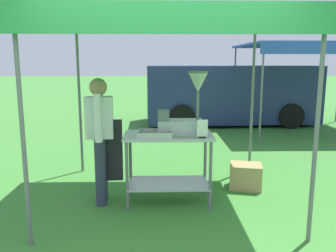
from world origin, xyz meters
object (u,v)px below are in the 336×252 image
(menu_sign, at_px, (202,130))
(supply_crate, at_px, (245,176))
(neighbour_tent, at_px, (310,47))
(van_navy, at_px, (230,94))
(stall_canopy, at_px, (168,25))
(donut_tray, at_px, (156,135))
(vendor, at_px, (100,134))
(donut_fryer, at_px, (184,112))
(donut_cart, at_px, (168,154))

(menu_sign, height_order, supply_crate, menu_sign)
(neighbour_tent, bearing_deg, van_navy, 144.36)
(van_navy, bearing_deg, stall_canopy, -108.67)
(donut_tray, distance_m, vendor, 0.72)
(menu_sign, relative_size, neighbour_tent, 0.07)
(stall_canopy, height_order, van_navy, stall_canopy)
(stall_canopy, distance_m, menu_sign, 1.35)
(donut_fryer, relative_size, vendor, 0.49)
(donut_fryer, xyz_separation_m, van_navy, (1.75, 5.88, -0.31))
(donut_tray, height_order, van_navy, van_navy)
(menu_sign, xyz_separation_m, vendor, (-1.26, 0.24, -0.10))
(vendor, relative_size, van_navy, 0.33)
(stall_canopy, xyz_separation_m, supply_crate, (1.13, 0.39, -2.07))
(stall_canopy, distance_m, donut_fryer, 1.08)
(menu_sign, relative_size, vendor, 0.14)
(stall_canopy, bearing_deg, vendor, -174.51)
(stall_canopy, bearing_deg, van_navy, 71.33)
(vendor, height_order, neighbour_tent, neighbour_tent)
(donut_tray, height_order, neighbour_tent, neighbour_tent)
(van_navy, distance_m, neighbour_tent, 2.52)
(donut_fryer, bearing_deg, neighbour_tent, 52.83)
(stall_canopy, bearing_deg, supply_crate, 18.86)
(vendor, bearing_deg, donut_cart, -1.00)
(donut_cart, distance_m, neighbour_tent, 6.13)
(vendor, distance_m, supply_crate, 2.16)
(donut_cart, xyz_separation_m, neighbour_tent, (3.71, 4.63, 1.53))
(stall_canopy, xyz_separation_m, donut_tray, (-0.16, -0.23, -1.32))
(donut_cart, xyz_separation_m, menu_sign, (0.40, -0.23, 0.35))
(supply_crate, relative_size, van_navy, 0.10)
(donut_cart, relative_size, van_navy, 0.23)
(donut_tray, bearing_deg, vendor, 167.78)
(supply_crate, height_order, neighbour_tent, neighbour_tent)
(donut_tray, bearing_deg, donut_cart, 40.73)
(supply_crate, bearing_deg, neighbour_tent, 58.13)
(donut_fryer, bearing_deg, donut_tray, -158.04)
(stall_canopy, relative_size, menu_sign, 13.63)
(vendor, height_order, van_navy, van_navy)
(donut_tray, height_order, donut_fryer, donut_fryer)
(donut_cart, relative_size, donut_tray, 2.65)
(menu_sign, bearing_deg, van_navy, 75.72)
(donut_tray, height_order, menu_sign, menu_sign)
(donut_cart, relative_size, menu_sign, 5.04)
(stall_canopy, bearing_deg, menu_sign, -39.14)
(donut_fryer, bearing_deg, van_navy, 73.38)
(donut_cart, relative_size, neighbour_tent, 0.33)
(donut_cart, xyz_separation_m, supply_crate, (1.13, 0.48, -0.47))
(donut_tray, relative_size, van_navy, 0.09)
(vendor, bearing_deg, stall_canopy, 5.49)
(donut_cart, height_order, menu_sign, menu_sign)
(van_navy, height_order, neighbour_tent, neighbour_tent)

